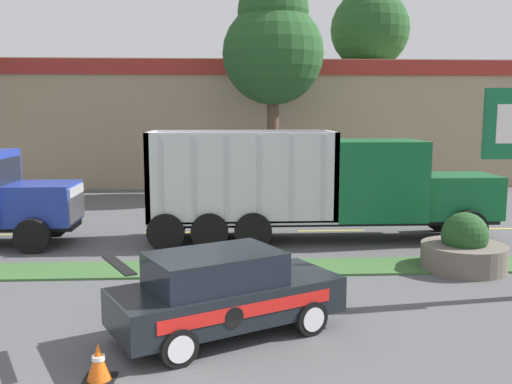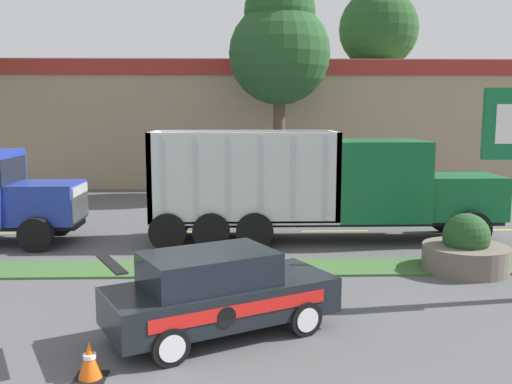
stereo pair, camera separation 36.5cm
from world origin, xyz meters
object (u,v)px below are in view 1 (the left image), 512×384
Objects in this scene: dump_truck_lead at (348,189)px; traffic_cone at (99,363)px; stone_planter at (464,249)px; rally_car at (224,292)px.

dump_truck_lead is 11.46m from traffic_cone.
dump_truck_lead reaches higher than stone_planter.
traffic_cone is (-1.99, -1.75, -0.55)m from rally_car.
traffic_cone is at bearing -144.86° from stone_planter.
rally_car reaches higher than stone_planter.
rally_car is at bearing -117.24° from dump_truck_lead.
dump_truck_lead is 4.55m from stone_planter.
rally_car is 7.68m from stone_planter.
stone_planter reaches higher than traffic_cone.
traffic_cone is at bearing -138.56° from rally_car.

